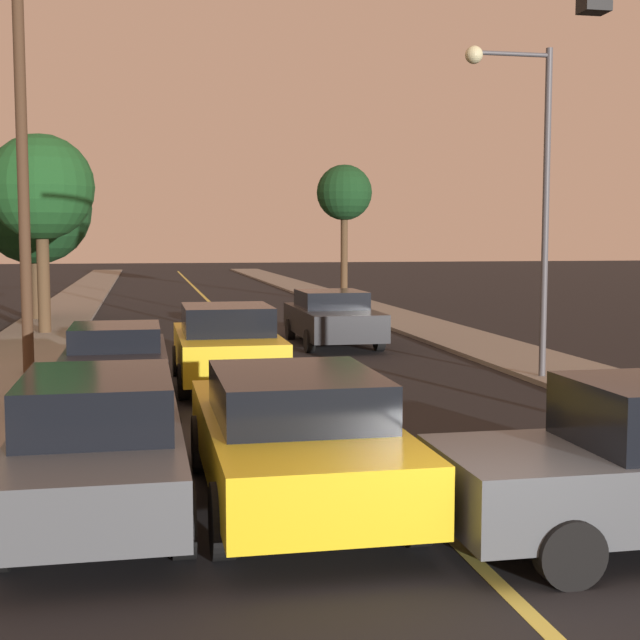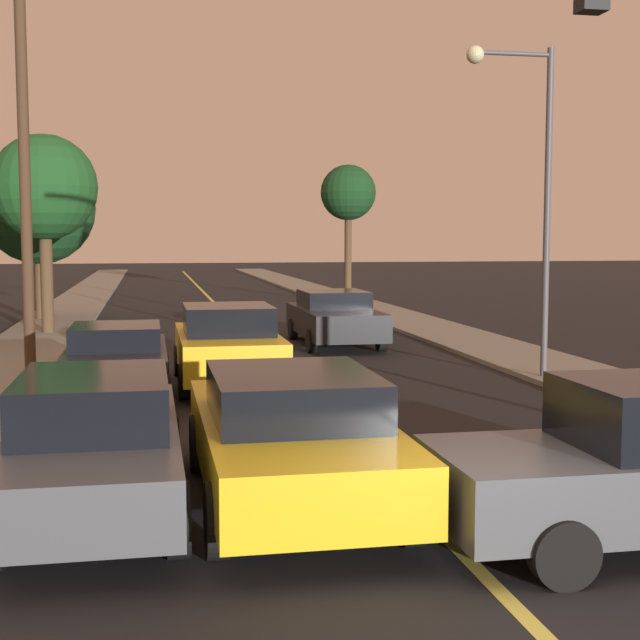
{
  "view_description": "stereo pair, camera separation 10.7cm",
  "coord_description": "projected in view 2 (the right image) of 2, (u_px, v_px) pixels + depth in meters",
  "views": [
    {
      "loc": [
        -3.0,
        -6.35,
        3.04
      ],
      "look_at": [
        0.0,
        8.79,
        1.6
      ],
      "focal_mm": 50.0,
      "sensor_mm": 36.0,
      "label": 1
    },
    {
      "loc": [
        -2.9,
        -6.37,
        3.04
      ],
      "look_at": [
        0.0,
        8.79,
        1.6
      ],
      "focal_mm": 50.0,
      "sensor_mm": 36.0,
      "label": 2
    }
  ],
  "objects": [
    {
      "name": "tree_right_near",
      "position": [
        348.0,
        194.0,
        40.48
      ],
      "size": [
        2.52,
        2.52,
        6.21
      ],
      "color": "#4C3823",
      "rests_on": "ground"
    },
    {
      "name": "utility_pole_left",
      "position": [
        24.0,
        158.0,
        18.9
      ],
      "size": [
        1.6,
        0.24,
        8.84
      ],
      "color": "#422D1E",
      "rests_on": "ground"
    },
    {
      "name": "car_outer_lane_second",
      "position": [
        117.0,
        362.0,
        16.01
      ],
      "size": [
        1.89,
        4.06,
        1.49
      ],
      "color": "black",
      "rests_on": "ground"
    },
    {
      "name": "tree_left_near",
      "position": [
        38.0,
        209.0,
        31.71
      ],
      "size": [
        3.99,
        3.99,
        5.94
      ],
      "color": "#4C3823",
      "rests_on": "ground"
    },
    {
      "name": "road_surface",
      "position": [
        213.0,
        301.0,
        42.26
      ],
      "size": [
        9.76,
        80.0,
        0.01
      ],
      "color": "black",
      "rests_on": "ground"
    },
    {
      "name": "sidewalk_right",
      "position": [
        339.0,
        298.0,
        43.4
      ],
      "size": [
        2.5,
        80.0,
        0.12
      ],
      "color": "gray",
      "rests_on": "ground"
    },
    {
      "name": "car_near_lane_second",
      "position": [
        228.0,
        345.0,
        18.17
      ],
      "size": [
        2.09,
        4.68,
        1.67
      ],
      "color": "gold",
      "rests_on": "ground"
    },
    {
      "name": "tree_left_far",
      "position": [
        44.0,
        188.0,
        27.06
      ],
      "size": [
        3.21,
        3.21,
        6.04
      ],
      "color": "#4C3823",
      "rests_on": "ground"
    },
    {
      "name": "sidewalk_left",
      "position": [
        79.0,
        302.0,
        41.11
      ],
      "size": [
        2.5,
        80.0,
        0.12
      ],
      "color": "gray",
      "rests_on": "ground"
    },
    {
      "name": "streetlamp_right",
      "position": [
        528.0,
        166.0,
        18.3
      ],
      "size": [
        1.88,
        0.36,
        6.78
      ],
      "color": "#47474C",
      "rests_on": "ground"
    },
    {
      "name": "car_near_lane_front",
      "position": [
        291.0,
        434.0,
        10.07
      ],
      "size": [
        2.12,
        5.18,
        1.55
      ],
      "color": "gold",
      "rests_on": "ground"
    },
    {
      "name": "car_far_oncoming",
      "position": [
        334.0,
        317.0,
        25.1
      ],
      "size": [
        2.12,
        4.99,
        1.53
      ],
      "rotation": [
        0.0,
        0.0,
        3.14
      ],
      "color": "black",
      "rests_on": "ground"
    },
    {
      "name": "car_outer_lane_front",
      "position": [
        96.0,
        441.0,
        9.71
      ],
      "size": [
        1.89,
        5.02,
        1.58
      ],
      "color": "#474C51",
      "rests_on": "ground"
    },
    {
      "name": "ground_plane",
      "position": [
        528.0,
        622.0,
        7.05
      ],
      "size": [
        200.0,
        200.0,
        0.0
      ],
      "primitive_type": "plane",
      "color": "black"
    }
  ]
}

